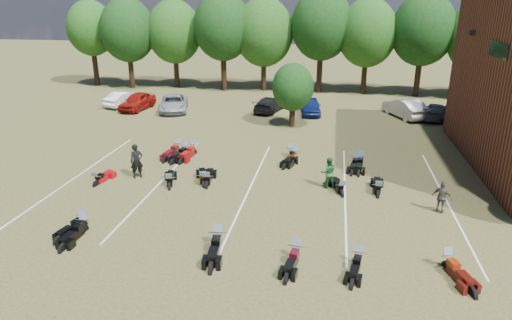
% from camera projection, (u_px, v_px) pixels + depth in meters
% --- Properties ---
extents(ground, '(160.00, 160.00, 0.00)m').
position_uv_depth(ground, '(302.00, 217.00, 21.19)').
color(ground, brown).
rests_on(ground, ground).
extents(car_0, '(2.28, 4.60, 1.51)m').
position_uv_depth(car_0, '(137.00, 101.00, 40.93)').
color(car_0, maroon).
rests_on(car_0, ground).
extents(car_1, '(2.73, 4.42, 1.38)m').
position_uv_depth(car_1, '(125.00, 99.00, 42.27)').
color(car_1, white).
rests_on(car_1, ground).
extents(car_2, '(3.58, 5.49, 1.40)m').
position_uv_depth(car_2, '(174.00, 103.00, 40.41)').
color(car_2, '#9B9DA3').
rests_on(car_2, ground).
extents(car_3, '(2.74, 4.67, 1.27)m').
position_uv_depth(car_3, '(270.00, 104.00, 40.28)').
color(car_3, black).
rests_on(car_3, ground).
extents(car_4, '(2.03, 4.19, 1.38)m').
position_uv_depth(car_4, '(311.00, 106.00, 39.36)').
color(car_4, navy).
rests_on(car_4, ground).
extents(car_5, '(3.54, 5.09, 1.59)m').
position_uv_depth(car_5, '(405.00, 108.00, 38.31)').
color(car_5, beige).
rests_on(car_5, ground).
extents(car_6, '(3.89, 5.10, 1.29)m').
position_uv_depth(car_6, '(455.00, 111.00, 37.81)').
color(car_6, '#57050D').
rests_on(car_6, ground).
extents(car_7, '(3.13, 4.74, 1.28)m').
position_uv_depth(car_7, '(436.00, 112.00, 37.78)').
color(car_7, '#3B3C41').
rests_on(car_7, ground).
extents(person_black, '(0.85, 0.80, 1.95)m').
position_uv_depth(person_black, '(137.00, 161.00, 25.43)').
color(person_black, black).
rests_on(person_black, ground).
extents(person_green, '(0.94, 0.79, 1.70)m').
position_uv_depth(person_green, '(328.00, 173.00, 24.13)').
color(person_green, '#235D2C').
rests_on(person_green, ground).
extents(person_grey, '(0.99, 0.81, 1.58)m').
position_uv_depth(person_grey, '(442.00, 197.00, 21.31)').
color(person_grey, '#524C47').
rests_on(person_grey, ground).
extents(motorcycle_0, '(1.01, 2.09, 1.12)m').
position_uv_depth(motorcycle_0, '(83.00, 227.00, 20.22)').
color(motorcycle_0, black).
rests_on(motorcycle_0, ground).
extents(motorcycle_1, '(0.73, 2.17, 1.20)m').
position_uv_depth(motorcycle_1, '(84.00, 232.00, 19.79)').
color(motorcycle_1, black).
rests_on(motorcycle_1, ground).
extents(motorcycle_3, '(1.01, 2.48, 1.34)m').
position_uv_depth(motorcycle_3, '(218.00, 247.00, 18.64)').
color(motorcycle_3, black).
rests_on(motorcycle_3, ground).
extents(motorcycle_4, '(0.99, 2.10, 1.13)m').
position_uv_depth(motorcycle_4, '(358.00, 265.00, 17.37)').
color(motorcycle_4, black).
rests_on(motorcycle_4, ground).
extents(motorcycle_5, '(0.97, 2.20, 1.19)m').
position_uv_depth(motorcycle_5, '(296.00, 259.00, 17.76)').
color(motorcycle_5, black).
rests_on(motorcycle_5, ground).
extents(motorcycle_6, '(1.34, 2.31, 1.23)m').
position_uv_depth(motorcycle_6, '(447.00, 269.00, 17.10)').
color(motorcycle_6, '#430C09').
rests_on(motorcycle_6, ground).
extents(motorcycle_7, '(0.91, 2.08, 1.12)m').
position_uv_depth(motorcycle_7, '(97.00, 185.00, 24.66)').
color(motorcycle_7, '#9B0B11').
rests_on(motorcycle_7, ground).
extents(motorcycle_8, '(1.39, 2.34, 1.24)m').
position_uv_depth(motorcycle_8, '(203.00, 186.00, 24.62)').
color(motorcycle_8, black).
rests_on(motorcycle_8, ground).
extents(motorcycle_9, '(1.32, 2.33, 1.24)m').
position_uv_depth(motorcycle_9, '(170.00, 188.00, 24.30)').
color(motorcycle_9, black).
rests_on(motorcycle_9, ground).
extents(motorcycle_10, '(1.01, 2.36, 1.28)m').
position_uv_depth(motorcycle_10, '(207.00, 187.00, 24.47)').
color(motorcycle_10, black).
rests_on(motorcycle_10, ground).
extents(motorcycle_12, '(0.78, 2.26, 1.25)m').
position_uv_depth(motorcycle_12, '(378.00, 196.00, 23.34)').
color(motorcycle_12, black).
rests_on(motorcycle_12, ground).
extents(motorcycle_13, '(1.29, 2.24, 1.19)m').
position_uv_depth(motorcycle_13, '(341.00, 195.00, 23.45)').
color(motorcycle_13, black).
rests_on(motorcycle_13, ground).
extents(motorcycle_14, '(1.08, 2.52, 1.36)m').
position_uv_depth(motorcycle_14, '(178.00, 153.00, 29.72)').
color(motorcycle_14, '#490A11').
rests_on(motorcycle_14, ground).
extents(motorcycle_15, '(1.11, 2.53, 1.36)m').
position_uv_depth(motorcycle_15, '(194.00, 154.00, 29.49)').
color(motorcycle_15, maroon).
rests_on(motorcycle_15, ground).
extents(motorcycle_16, '(1.14, 2.41, 1.29)m').
position_uv_depth(motorcycle_16, '(186.00, 155.00, 29.30)').
color(motorcycle_16, black).
rests_on(motorcycle_16, ground).
extents(motorcycle_17, '(1.36, 2.34, 1.24)m').
position_uv_depth(motorcycle_17, '(295.00, 161.00, 28.40)').
color(motorcycle_17, black).
rests_on(motorcycle_17, ground).
extents(motorcycle_18, '(1.00, 2.13, 1.14)m').
position_uv_depth(motorcycle_18, '(291.00, 156.00, 29.11)').
color(motorcycle_18, black).
rests_on(motorcycle_18, ground).
extents(motorcycle_19, '(1.03, 2.22, 1.19)m').
position_uv_depth(motorcycle_19, '(355.00, 166.00, 27.49)').
color(motorcycle_19, black).
rests_on(motorcycle_19, ground).
extents(motorcycle_20, '(0.94, 2.34, 1.27)m').
position_uv_depth(motorcycle_20, '(360.00, 166.00, 27.54)').
color(motorcycle_20, black).
rests_on(motorcycle_20, ground).
extents(tree_line, '(56.00, 6.00, 9.79)m').
position_uv_depth(tree_line, '(316.00, 31.00, 46.09)').
color(tree_line, black).
rests_on(tree_line, ground).
extents(young_tree_midfield, '(3.20, 3.20, 4.70)m').
position_uv_depth(young_tree_midfield, '(293.00, 87.00, 34.83)').
color(young_tree_midfield, black).
rests_on(young_tree_midfield, ground).
extents(parking_lines, '(20.10, 14.00, 0.01)m').
position_uv_depth(parking_lines, '(250.00, 187.00, 24.45)').
color(parking_lines, silver).
rests_on(parking_lines, ground).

